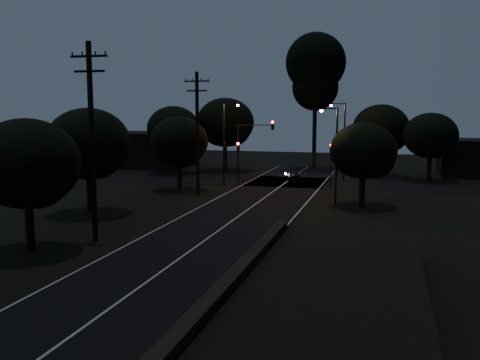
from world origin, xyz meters
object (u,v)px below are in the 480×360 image
Objects in this scene: utility_pole_far at (197,131)px; car at (293,176)px; utility_pole_mid at (92,139)px; signal_mast at (255,140)px; streetlight_c at (334,149)px; streetlight_b at (342,136)px; tall_pine at (316,71)px; signal_left at (238,155)px; signal_right at (331,157)px; streetlight_a at (226,138)px.

utility_pole_far reaches higher than car.
utility_pole_mid is 29.27m from car.
streetlight_c is (8.74, -9.99, 0.01)m from signal_mast.
signal_mast is 9.15m from streetlight_b.
utility_pole_far is at bearing 41.29° from car.
tall_pine is 18.45m from signal_left.
utility_pole_mid reaches higher than signal_left.
car is (-4.13, 3.08, -2.31)m from signal_right.
signal_left is 6.36m from car.
streetlight_a is 12.19m from streetlight_b.
streetlight_c is at bearing -35.69° from streetlight_a.
streetlight_a is at bearing -140.23° from signal_mast.
signal_mast is at bearing 0.13° from signal_left.
streetlight_a reaches higher than signal_right.
utility_pole_far is 0.63× the size of tall_pine.
utility_pole_far reaches higher than streetlight_b.
utility_pole_mid is 19.15m from streetlight_c.
utility_pole_far is 13.53m from signal_right.
signal_mast is (3.09, 24.99, -1.40)m from utility_pole_mid.
streetlight_a is at bearing -110.36° from tall_pine.
streetlight_c is at bearing -9.60° from utility_pole_far.
signal_left is at bearing -110.46° from tall_pine.
streetlight_c reaches higher than signal_left.
streetlight_a is (-6.31, -17.00, -7.34)m from tall_pine.
utility_pole_far is at bearing -106.93° from tall_pine.
streetlight_c is (11.83, -2.00, -1.13)m from utility_pole_far.
car is at bearing 77.03° from utility_pole_mid.
tall_pine reaches higher than utility_pole_mid.
streetlight_b is at bearing 29.48° from streetlight_a.
tall_pine is 2.66× the size of signal_mast.
tall_pine is 16.55m from car.
car is (-5.36, 13.07, -3.82)m from streetlight_c.
streetlight_a is at bearing 22.86° from car.
streetlight_c is (11.83, 15.00, -1.39)m from utility_pole_mid.
streetlight_b is at bearing 46.70° from utility_pole_far.
streetlight_a is 13.72m from streetlight_c.
streetlight_a is (-9.91, -1.99, 1.80)m from signal_right.
streetlight_a reaches higher than signal_mast.
utility_pole_mid is at bearing 58.61° from car.
utility_pole_far is (0.00, 17.00, -0.25)m from utility_pole_mid.
utility_pole_far is 8.64m from signal_mast.
tall_pine is 13.91m from streetlight_b.
tall_pine is (7.00, 23.00, 6.49)m from utility_pole_far.
streetlight_a is at bearing -168.66° from signal_right.
signal_left is 14.52m from streetlight_c.
streetlight_b is 6.42m from car.
tall_pine is 26.58m from streetlight_c.
utility_pole_far is at bearing -111.11° from signal_mast.
tall_pine reaches higher than signal_left.
utility_pole_mid is at bearing -99.93° from tall_pine.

